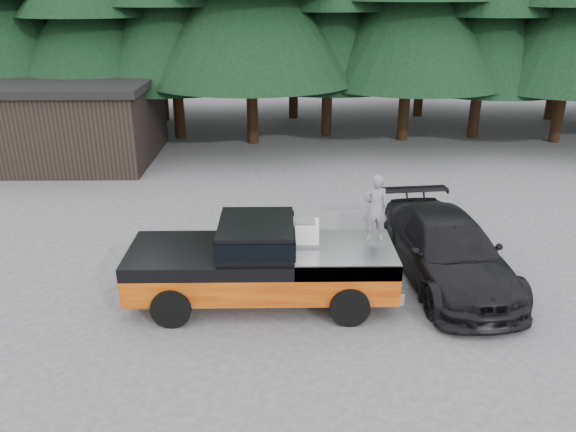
{
  "coord_description": "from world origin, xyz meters",
  "views": [
    {
      "loc": [
        0.24,
        -10.86,
        6.51
      ],
      "look_at": [
        0.4,
        0.0,
        2.15
      ],
      "focal_mm": 35.0,
      "sensor_mm": 36.0,
      "label": 1
    }
  ],
  "objects_px": {
    "pickup_truck": "(262,274)",
    "parked_car": "(447,250)",
    "man_on_bed": "(375,208)",
    "air_compressor": "(303,233)",
    "utility_building": "(54,119)"
  },
  "relations": [
    {
      "from": "pickup_truck",
      "to": "parked_car",
      "type": "relative_size",
      "value": 1.12
    },
    {
      "from": "parked_car",
      "to": "man_on_bed",
      "type": "bearing_deg",
      "value": -167.7
    },
    {
      "from": "air_compressor",
      "to": "utility_building",
      "type": "bearing_deg",
      "value": 132.46
    },
    {
      "from": "parked_car",
      "to": "pickup_truck",
      "type": "bearing_deg",
      "value": -173.68
    },
    {
      "from": "air_compressor",
      "to": "man_on_bed",
      "type": "relative_size",
      "value": 0.44
    },
    {
      "from": "pickup_truck",
      "to": "utility_building",
      "type": "distance_m",
      "value": 14.74
    },
    {
      "from": "man_on_bed",
      "to": "utility_building",
      "type": "distance_m",
      "value": 16.1
    },
    {
      "from": "pickup_truck",
      "to": "air_compressor",
      "type": "bearing_deg",
      "value": 14.42
    },
    {
      "from": "parked_car",
      "to": "air_compressor",
      "type": "bearing_deg",
      "value": -174.25
    },
    {
      "from": "pickup_truck",
      "to": "air_compressor",
      "type": "height_order",
      "value": "air_compressor"
    },
    {
      "from": "pickup_truck",
      "to": "utility_building",
      "type": "relative_size",
      "value": 0.71
    },
    {
      "from": "air_compressor",
      "to": "parked_car",
      "type": "height_order",
      "value": "air_compressor"
    },
    {
      "from": "pickup_truck",
      "to": "parked_car",
      "type": "xyz_separation_m",
      "value": [
        4.39,
        0.96,
        0.11
      ]
    },
    {
      "from": "man_on_bed",
      "to": "utility_building",
      "type": "height_order",
      "value": "utility_building"
    },
    {
      "from": "man_on_bed",
      "to": "air_compressor",
      "type": "bearing_deg",
      "value": -1.54
    }
  ]
}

